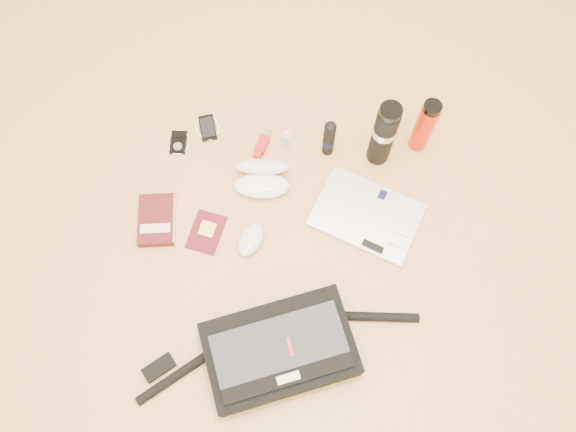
{
  "coord_description": "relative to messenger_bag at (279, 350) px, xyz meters",
  "views": [
    {
      "loc": [
        0.07,
        -0.53,
        1.71
      ],
      "look_at": [
        0.01,
        0.13,
        0.06
      ],
      "focal_mm": 35.0,
      "sensor_mm": 36.0,
      "label": 1
    }
  ],
  "objects": [
    {
      "name": "ground",
      "position": [
        -0.03,
        0.29,
        -0.05
      ],
      "size": [
        4.0,
        4.0,
        0.0
      ],
      "primitive_type": "plane",
      "color": "tan",
      "rests_on": "ground"
    },
    {
      "name": "messenger_bag",
      "position": [
        0.0,
        0.0,
        0.0
      ],
      "size": [
        0.81,
        0.4,
        0.12
      ],
      "rotation": [
        0.0,
        0.0,
        0.38
      ],
      "color": "black",
      "rests_on": "ground"
    },
    {
      "name": "laptop",
      "position": [
        0.24,
        0.46,
        -0.04
      ],
      "size": [
        0.39,
        0.33,
        0.03
      ],
      "rotation": [
        0.0,
        0.0,
        -0.35
      ],
      "color": "silver",
      "rests_on": "ground"
    },
    {
      "name": "book",
      "position": [
        -0.44,
        0.38,
        -0.04
      ],
      "size": [
        0.14,
        0.19,
        0.03
      ],
      "rotation": [
        0.0,
        0.0,
        0.15
      ],
      "color": "#451113",
      "rests_on": "ground"
    },
    {
      "name": "passport",
      "position": [
        -0.28,
        0.36,
        -0.05
      ],
      "size": [
        0.12,
        0.15,
        0.01
      ],
      "rotation": [
        0.0,
        0.0,
        -0.19
      ],
      "color": "#4E0D15",
      "rests_on": "ground"
    },
    {
      "name": "mouse",
      "position": [
        -0.13,
        0.34,
        -0.04
      ],
      "size": [
        0.11,
        0.14,
        0.04
      ],
      "rotation": [
        0.0,
        0.0,
        -0.34
      ],
      "color": "silver",
      "rests_on": "ground"
    },
    {
      "name": "sunglasses_case",
      "position": [
        -0.12,
        0.56,
        -0.02
      ],
      "size": [
        0.2,
        0.17,
        0.11
      ],
      "rotation": [
        0.0,
        0.0,
        0.08
      ],
      "color": "white",
      "rests_on": "ground"
    },
    {
      "name": "ipod",
      "position": [
        -0.42,
        0.67,
        -0.05
      ],
      "size": [
        0.08,
        0.09,
        0.01
      ],
      "rotation": [
        0.0,
        0.0,
        0.07
      ],
      "color": "black",
      "rests_on": "ground"
    },
    {
      "name": "phone",
      "position": [
        -0.33,
        0.74,
        -0.05
      ],
      "size": [
        0.1,
        0.11,
        0.01
      ],
      "rotation": [
        0.0,
        0.0,
        0.31
      ],
      "color": "black",
      "rests_on": "ground"
    },
    {
      "name": "inhaler",
      "position": [
        -0.13,
        0.69,
        -0.04
      ],
      "size": [
        0.05,
        0.12,
        0.03
      ],
      "rotation": [
        0.0,
        0.0,
        -0.27
      ],
      "color": "#A6181C",
      "rests_on": "ground"
    },
    {
      "name": "spray_bottle",
      "position": [
        -0.05,
        0.7,
        -0.01
      ],
      "size": [
        0.03,
        0.03,
        0.1
      ],
      "rotation": [
        0.0,
        0.0,
        0.41
      ],
      "color": "#A2C9DE",
      "rests_on": "ground"
    },
    {
      "name": "aerosol_can",
      "position": [
        0.09,
        0.7,
        0.03
      ],
      "size": [
        0.05,
        0.05,
        0.17
      ],
      "rotation": [
        0.0,
        0.0,
        -0.42
      ],
      "color": "black",
      "rests_on": "ground"
    },
    {
      "name": "thermos_black",
      "position": [
        0.26,
        0.69,
        0.09
      ],
      "size": [
        0.09,
        0.09,
        0.29
      ],
      "rotation": [
        0.0,
        0.0,
        0.23
      ],
      "color": "black",
      "rests_on": "ground"
    },
    {
      "name": "thermos_red",
      "position": [
        0.4,
        0.75,
        0.06
      ],
      "size": [
        0.08,
        0.08,
        0.24
      ],
      "rotation": [
        0.0,
        0.0,
        -0.41
      ],
      "color": "red",
      "rests_on": "ground"
    }
  ]
}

